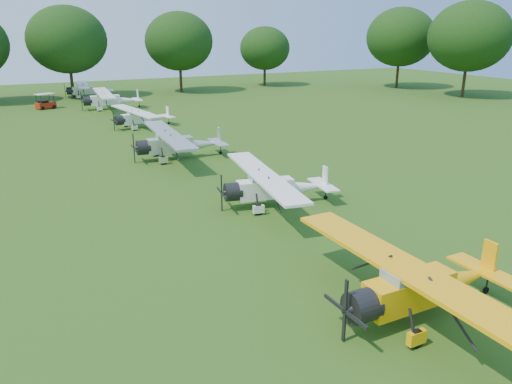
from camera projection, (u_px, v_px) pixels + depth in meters
ground at (271, 225)px, 26.11m from camera, size 160.00×160.00×0.00m
tree_belt at (332, 65)px, 25.26m from camera, size 137.36×130.27×14.52m
aircraft_2 at (421, 283)px, 17.44m from camera, size 7.18×11.40×2.26m
aircraft_3 at (274, 185)px, 28.58m from camera, size 6.80×10.77×2.11m
aircraft_4 at (177, 142)px, 38.81m from camera, size 7.28×11.60×2.28m
aircraft_5 at (141, 116)px, 51.06m from camera, size 6.35×10.06×1.98m
aircraft_6 at (109, 98)px, 62.56m from camera, size 7.38×11.76×2.31m
aircraft_7 at (87, 89)px, 72.91m from camera, size 6.86×10.92×2.14m
golf_cart at (45, 104)px, 62.99m from camera, size 2.55×2.08×1.90m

